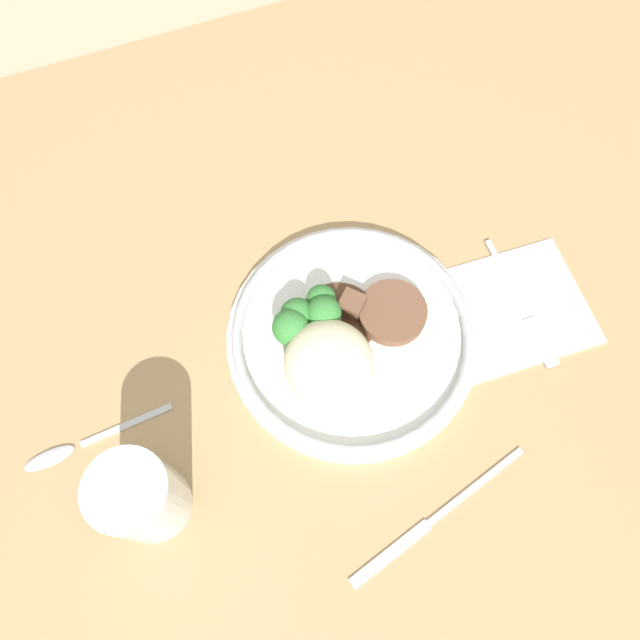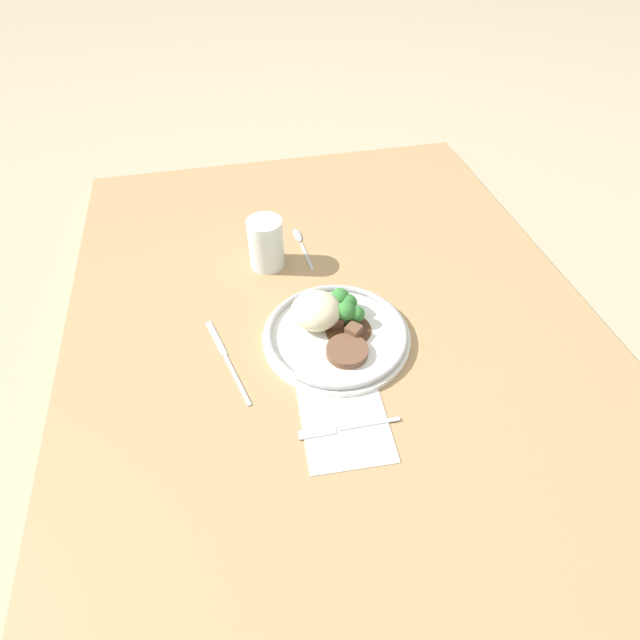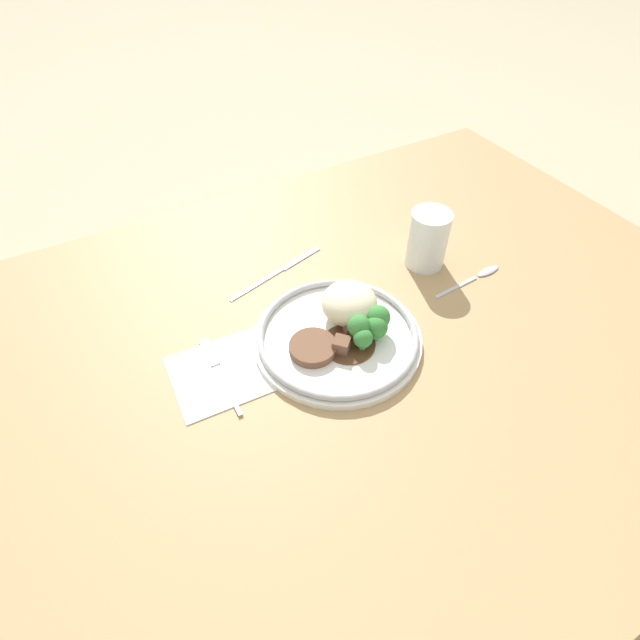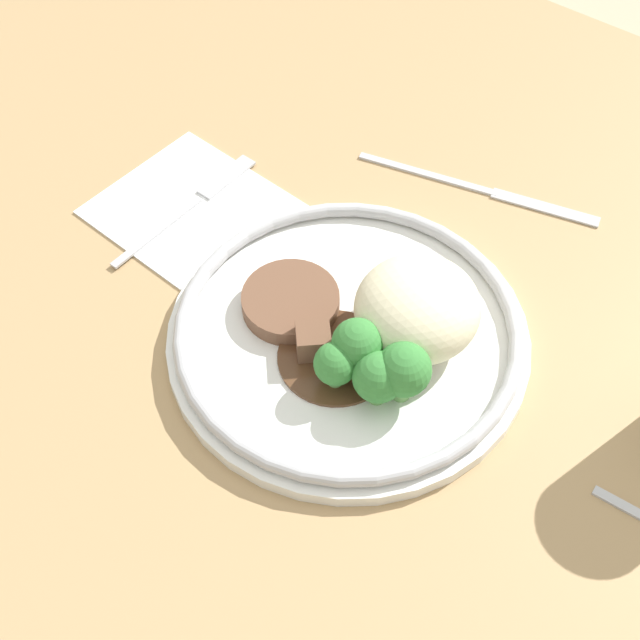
% 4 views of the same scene
% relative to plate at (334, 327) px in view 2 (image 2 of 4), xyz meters
% --- Properties ---
extents(ground_plane, '(8.00, 8.00, 0.00)m').
position_rel_plate_xyz_m(ground_plane, '(-0.00, -0.01, -0.05)').
color(ground_plane, tan).
extents(dining_table, '(1.45, 1.04, 0.03)m').
position_rel_plate_xyz_m(dining_table, '(-0.00, -0.01, -0.04)').
color(dining_table, tan).
rests_on(dining_table, ground).
extents(napkin, '(0.17, 0.15, 0.00)m').
position_rel_plate_xyz_m(napkin, '(-0.20, 0.03, -0.02)').
color(napkin, white).
rests_on(napkin, dining_table).
extents(plate, '(0.28, 0.28, 0.08)m').
position_rel_plate_xyz_m(plate, '(0.00, 0.00, 0.00)').
color(plate, white).
rests_on(plate, dining_table).
extents(juice_glass, '(0.08, 0.08, 0.11)m').
position_rel_plate_xyz_m(juice_glass, '(0.24, 0.09, 0.03)').
color(juice_glass, orange).
rests_on(juice_glass, dining_table).
extents(fork, '(0.02, 0.17, 0.00)m').
position_rel_plate_xyz_m(fork, '(-0.21, 0.04, -0.02)').
color(fork, '#B7B7BC').
rests_on(fork, napkin).
extents(knife, '(0.22, 0.07, 0.00)m').
position_rel_plate_xyz_m(knife, '(-0.01, 0.21, -0.02)').
color(knife, '#B7B7BC').
rests_on(knife, dining_table).
extents(spoon, '(0.16, 0.02, 0.01)m').
position_rel_plate_xyz_m(spoon, '(0.31, 0.01, -0.02)').
color(spoon, '#B7B7BC').
rests_on(spoon, dining_table).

